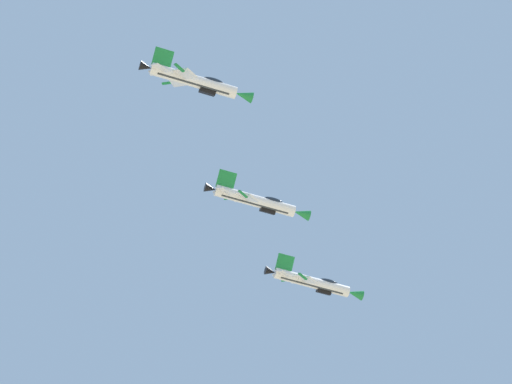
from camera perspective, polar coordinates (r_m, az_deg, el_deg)
name	(u,v)px	position (r m, az deg, el deg)	size (l,w,h in m)	color
fighter_jet_lead	(313,283)	(187.89, 2.70, -4.26)	(15.86, 7.88, 7.12)	silver
fighter_jet_left_wing	(257,201)	(175.74, 0.04, -0.44)	(15.86, 7.46, 7.55)	silver
fighter_jet_right_wing	(196,81)	(165.73, -2.83, 5.18)	(15.86, 7.84, 7.17)	silver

